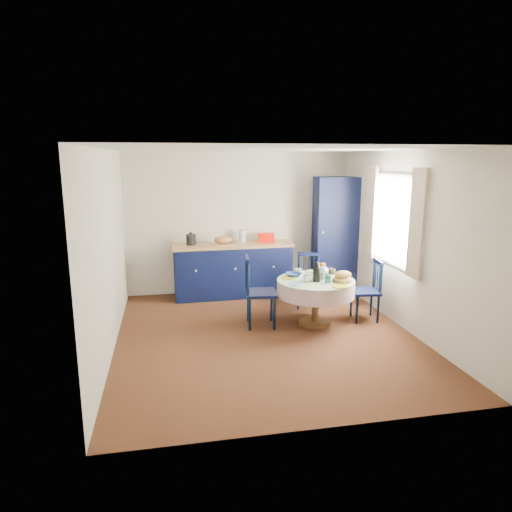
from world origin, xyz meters
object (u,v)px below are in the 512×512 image
Objects in this scene: dining_table at (316,287)px; chair_left at (258,291)px; kitchen_counter at (233,269)px; mug_b at (327,280)px; chair_far at (308,280)px; mug_a at (307,278)px; cobalt_bowl at (294,275)px; chair_right at (368,290)px; mug_c at (332,271)px; pantry_cabinet at (335,235)px; mug_d at (298,271)px.

chair_left reaches higher than dining_table.
kitchen_counter is 20.15× the size of mug_b.
chair_far reaches higher than mug_a.
cobalt_bowl is (0.57, 0.14, 0.18)m from chair_left.
chair_right is (0.68, -0.78, 0.02)m from chair_far.
dining_table is 1.09× the size of chair_left.
chair_left reaches higher than chair_right.
mug_b is 0.51m from mug_c.
pantry_cabinet is 1.62m from chair_right.
pantry_cabinet is 2.25× the size of chair_right.
mug_c is at bearing 38.15° from dining_table.
chair_right is 1.02m from mug_a.
mug_c is (0.23, 0.45, -0.00)m from mug_b.
dining_table is at bearing -113.47° from pantry_cabinet.
dining_table is at bearing -90.19° from chair_left.
cobalt_bowl is (-1.10, 0.20, 0.24)m from chair_right.
mug_c is at bearing -9.81° from mug_d.
mug_b reaches higher than cobalt_bowl.
chair_left is at bearing -166.37° from cobalt_bowl.
dining_table reaches higher than mug_a.
cobalt_bowl is at bearing 139.22° from dining_table.
chair_right is 8.84× the size of mug_b.
pantry_cabinet reaches higher than kitchen_counter.
chair_right is (0.82, 0.03, -0.09)m from dining_table.
kitchen_counter is 18.03× the size of mug_c.
pantry_cabinet reaches higher than mug_c.
chair_left is at bearing -172.57° from mug_c.
mug_b is at bearing -76.11° from chair_far.
chair_far is 8.45× the size of mug_b.
chair_left is 1.19m from mug_c.
chair_far reaches higher than mug_d.
chair_left is 0.73m from mug_a.
kitchen_counter is at bearing 159.68° from chair_far.
kitchen_counter is 1.61m from cobalt_bowl.
chair_far reaches higher than cobalt_bowl.
pantry_cabinet is 17.14× the size of mug_a.
pantry_cabinet reaches higher than dining_table.
mug_d is (-1.00, 0.30, 0.25)m from chair_right.
mug_a is 1.16× the size of mug_b.
mug_b is (-0.73, -0.23, 0.26)m from chair_right.
dining_table is at bearing -83.14° from chair_far.
pantry_cabinet is 1.44m from mug_c.
dining_table is 0.39m from cobalt_bowl.
kitchen_counter reaches higher than mug_b.
dining_table is 9.31× the size of mug_a.
chair_far is at bearing -47.30° from chair_left.
dining_table is 10.81× the size of mug_b.
chair_left is (-1.69, -1.45, -0.51)m from pantry_cabinet.
mug_a is (0.68, -0.18, 0.20)m from chair_left.
mug_b is at bearing -61.17° from kitchen_counter.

